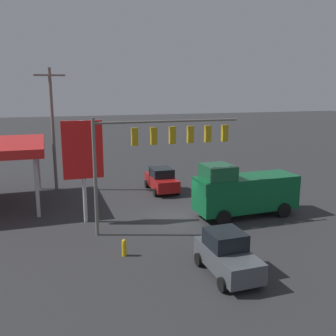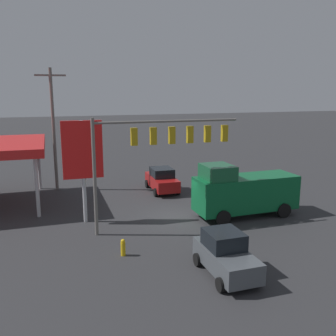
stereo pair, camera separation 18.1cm
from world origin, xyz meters
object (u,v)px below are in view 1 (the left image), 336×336
object	(u,v)px
sedan_far	(162,180)
utility_pole	(53,127)
fire_hydrant	(124,248)
price_sign	(83,153)
delivery_truck	(243,191)
traffic_signal_assembly	(161,142)
hatchback_crossing	(227,254)

from	to	relation	value
sedan_far	utility_pole	bearing A→B (deg)	-109.75
utility_pole	sedan_far	distance (m)	9.80
fire_hydrant	price_sign	bearing A→B (deg)	-76.83
utility_pole	delivery_truck	distance (m)	16.13
traffic_signal_assembly	delivery_truck	size ratio (longest dim) A/B	1.28
delivery_truck	sedan_far	distance (m)	8.33
hatchback_crossing	utility_pole	bearing A→B (deg)	-159.36
utility_pole	sedan_far	world-z (taller)	utility_pole
sedan_far	traffic_signal_assembly	bearing A→B (deg)	-16.21
sedan_far	fire_hydrant	distance (m)	12.44
traffic_signal_assembly	price_sign	distance (m)	5.00
traffic_signal_assembly	sedan_far	distance (m)	9.38
hatchback_crossing	fire_hydrant	size ratio (longest dim) A/B	4.34
traffic_signal_assembly	utility_pole	xyz separation A→B (m)	(5.80, -11.08, 0.02)
fire_hydrant	delivery_truck	bearing A→B (deg)	-157.68
traffic_signal_assembly	utility_pole	distance (m)	12.50
price_sign	fire_hydrant	distance (m)	7.03
price_sign	sedan_far	size ratio (longest dim) A/B	1.45
traffic_signal_assembly	hatchback_crossing	world-z (taller)	traffic_signal_assembly
price_sign	fire_hydrant	bearing A→B (deg)	103.17
hatchback_crossing	delivery_truck	bearing A→B (deg)	145.28
utility_pole	hatchback_crossing	bearing A→B (deg)	111.29
price_sign	hatchback_crossing	distance (m)	11.00
hatchback_crossing	sedan_far	xyz separation A→B (m)	(-1.38, -14.51, 0.00)
traffic_signal_assembly	price_sign	world-z (taller)	traffic_signal_assembly
hatchback_crossing	fire_hydrant	world-z (taller)	hatchback_crossing
hatchback_crossing	traffic_signal_assembly	bearing A→B (deg)	-171.40
price_sign	hatchback_crossing	size ratio (longest dim) A/B	1.68
price_sign	fire_hydrant	size ratio (longest dim) A/B	7.27
delivery_truck	fire_hydrant	distance (m)	9.49
sedan_far	fire_hydrant	xyz separation A→B (m)	(5.42, 11.19, -0.51)
fire_hydrant	traffic_signal_assembly	bearing A→B (deg)	-132.77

